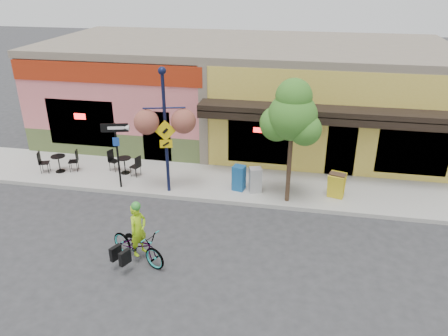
% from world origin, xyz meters
% --- Properties ---
extents(ground, '(90.00, 90.00, 0.00)m').
position_xyz_m(ground, '(0.00, 0.00, 0.00)').
color(ground, '#2D2D30').
rests_on(ground, ground).
extents(sidewalk, '(24.00, 3.00, 0.15)m').
position_xyz_m(sidewalk, '(0.00, 2.00, 0.07)').
color(sidewalk, '#9E9B93').
rests_on(sidewalk, ground).
extents(curb, '(24.00, 0.12, 0.15)m').
position_xyz_m(curb, '(0.00, 0.55, 0.07)').
color(curb, '#A8A59E').
rests_on(curb, ground).
extents(building, '(18.20, 8.20, 4.50)m').
position_xyz_m(building, '(0.00, 7.50, 2.25)').
color(building, '#D5696D').
rests_on(building, ground).
extents(bicycle, '(2.04, 1.42, 1.02)m').
position_xyz_m(bicycle, '(-1.38, -3.10, 0.51)').
color(bicycle, maroon).
rests_on(bicycle, ground).
extents(cyclist_rider, '(0.56, 0.66, 1.53)m').
position_xyz_m(cyclist_rider, '(-1.33, -3.10, 0.76)').
color(cyclist_rider, '#A3D916').
rests_on(cyclist_rider, ground).
extents(lamp_post, '(1.54, 0.93, 4.51)m').
position_xyz_m(lamp_post, '(-1.73, 0.87, 2.40)').
color(lamp_post, '#111636').
rests_on(lamp_post, sidewalk).
extents(one_way_sign, '(0.98, 0.44, 2.49)m').
position_xyz_m(one_way_sign, '(-3.56, 0.81, 1.40)').
color(one_way_sign, black).
rests_on(one_way_sign, sidewalk).
extents(cafe_set_left, '(1.63, 1.16, 0.88)m').
position_xyz_m(cafe_set_left, '(-6.47, 1.61, 0.59)').
color(cafe_set_left, black).
rests_on(cafe_set_left, sidewalk).
extents(cafe_set_right, '(1.58, 1.12, 0.86)m').
position_xyz_m(cafe_set_right, '(-3.87, 1.97, 0.58)').
color(cafe_set_right, black).
rests_on(cafe_set_right, sidewalk).
extents(newspaper_box_blue, '(0.49, 0.46, 0.94)m').
position_xyz_m(newspaper_box_blue, '(0.75, 1.43, 0.62)').
color(newspaper_box_blue, '#164F89').
rests_on(newspaper_box_blue, sidewalk).
extents(newspaper_box_grey, '(0.51, 0.49, 0.91)m').
position_xyz_m(newspaper_box_grey, '(1.36, 1.41, 0.61)').
color(newspaper_box_grey, '#9D9D9D').
rests_on(newspaper_box_grey, sidewalk).
extents(street_tree, '(1.72, 1.72, 4.35)m').
position_xyz_m(street_tree, '(2.54, 0.92, 2.33)').
color(street_tree, '#3D7A26').
rests_on(street_tree, sidewalk).
extents(sandwich_board, '(0.65, 0.55, 0.92)m').
position_xyz_m(sandwich_board, '(4.15, 1.31, 0.61)').
color(sandwich_board, gold).
rests_on(sandwich_board, sidewalk).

